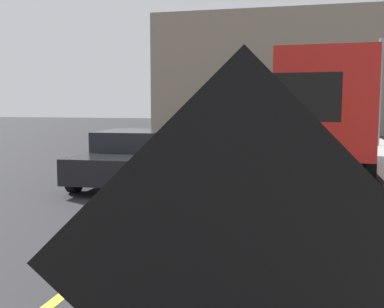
{
  "coord_description": "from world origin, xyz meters",
  "views": [
    {
      "loc": [
        2.59,
        0.4,
        2.13
      ],
      "look_at": [
        0.94,
        7.01,
        1.37
      ],
      "focal_mm": 43.67,
      "sensor_mm": 36.0,
      "label": 1
    }
  ],
  "objects_px": {
    "pickup_car": "(132,157)",
    "traffic_cone_mid_lane": "(259,244)",
    "roadwork_sign": "(241,275)",
    "box_truck": "(326,111)",
    "highway_guide_sign": "(362,74)",
    "arrow_board_trailer": "(297,186)"
  },
  "relations": [
    {
      "from": "pickup_car",
      "to": "traffic_cone_mid_lane",
      "type": "bearing_deg",
      "value": -55.23
    },
    {
      "from": "roadwork_sign",
      "to": "box_truck",
      "type": "height_order",
      "value": "box_truck"
    },
    {
      "from": "highway_guide_sign",
      "to": "traffic_cone_mid_lane",
      "type": "xyz_separation_m",
      "value": [
        -2.89,
        -17.0,
        -3.09
      ]
    },
    {
      "from": "box_truck",
      "to": "arrow_board_trailer",
      "type": "bearing_deg",
      "value": -97.32
    },
    {
      "from": "roadwork_sign",
      "to": "pickup_car",
      "type": "height_order",
      "value": "roadwork_sign"
    },
    {
      "from": "arrow_board_trailer",
      "to": "traffic_cone_mid_lane",
      "type": "relative_size",
      "value": 3.97
    },
    {
      "from": "roadwork_sign",
      "to": "highway_guide_sign",
      "type": "xyz_separation_m",
      "value": [
        2.55,
        21.1,
        1.95
      ]
    },
    {
      "from": "highway_guide_sign",
      "to": "traffic_cone_mid_lane",
      "type": "bearing_deg",
      "value": -99.64
    },
    {
      "from": "roadwork_sign",
      "to": "pickup_car",
      "type": "relative_size",
      "value": 0.51
    },
    {
      "from": "arrow_board_trailer",
      "to": "highway_guide_sign",
      "type": "xyz_separation_m",
      "value": [
        2.51,
        13.45,
        2.94
      ]
    },
    {
      "from": "box_truck",
      "to": "pickup_car",
      "type": "relative_size",
      "value": 1.61
    },
    {
      "from": "pickup_car",
      "to": "highway_guide_sign",
      "type": "distance_m",
      "value": 13.51
    },
    {
      "from": "roadwork_sign",
      "to": "arrow_board_trailer",
      "type": "distance_m",
      "value": 7.72
    },
    {
      "from": "highway_guide_sign",
      "to": "box_truck",
      "type": "bearing_deg",
      "value": -102.77
    },
    {
      "from": "box_truck",
      "to": "traffic_cone_mid_lane",
      "type": "bearing_deg",
      "value": -96.84
    },
    {
      "from": "box_truck",
      "to": "traffic_cone_mid_lane",
      "type": "distance_m",
      "value": 9.25
    },
    {
      "from": "highway_guide_sign",
      "to": "roadwork_sign",
      "type": "bearing_deg",
      "value": -96.9
    },
    {
      "from": "roadwork_sign",
      "to": "traffic_cone_mid_lane",
      "type": "height_order",
      "value": "roadwork_sign"
    },
    {
      "from": "box_truck",
      "to": "pickup_car",
      "type": "distance_m",
      "value": 6.17
    },
    {
      "from": "arrow_board_trailer",
      "to": "traffic_cone_mid_lane",
      "type": "bearing_deg",
      "value": -96.1
    },
    {
      "from": "roadwork_sign",
      "to": "traffic_cone_mid_lane",
      "type": "bearing_deg",
      "value": 94.66
    },
    {
      "from": "box_truck",
      "to": "traffic_cone_mid_lane",
      "type": "height_order",
      "value": "box_truck"
    }
  ]
}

